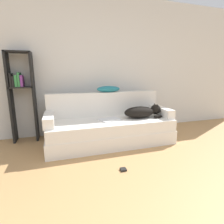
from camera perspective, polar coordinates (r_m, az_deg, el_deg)
wall_back at (r=3.67m, az=-3.75°, el=14.68°), size 7.42×0.06×2.70m
couch at (r=3.10m, az=-0.53°, el=-6.27°), size 2.16×0.85×0.43m
couch_backrest at (r=3.33m, az=-2.32°, el=2.72°), size 2.12×0.15×0.43m
couch_arm_left at (r=2.90m, az=-19.88°, el=-2.29°), size 0.15×0.66×0.16m
couch_arm_right at (r=3.43m, az=15.71°, el=0.21°), size 0.15×0.66×0.16m
dog at (r=3.19m, az=9.86°, el=0.08°), size 0.70×0.32×0.24m
laptop at (r=2.99m, az=-0.82°, el=-2.48°), size 0.40×0.34×0.02m
throw_pillow at (r=3.32m, az=-1.16°, el=7.50°), size 0.44×0.21×0.12m
bookshelf at (r=3.45m, az=-27.45°, el=5.88°), size 0.41×0.26×1.57m
power_adapter at (r=2.34m, az=3.70°, el=-18.22°), size 0.07×0.07×0.02m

